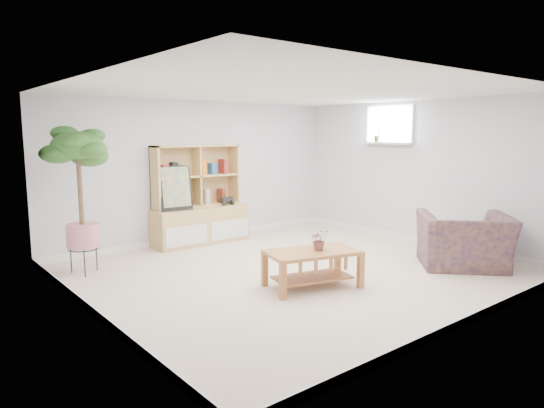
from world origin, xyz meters
TOP-DOWN VIEW (x-y plane):
  - floor at (0.00, 0.00)m, footprint 5.50×5.00m
  - ceiling at (0.00, 0.00)m, footprint 5.50×5.00m
  - walls at (0.00, 0.00)m, footprint 5.51×5.01m
  - baseboard at (0.00, 0.00)m, footprint 5.50×5.00m
  - window at (2.73, 0.60)m, footprint 0.10×0.98m
  - window_sill at (2.67, 0.60)m, footprint 0.14×1.00m
  - storage_unit at (-0.16, 2.24)m, footprint 1.66×0.56m
  - poster at (-0.64, 2.19)m, footprint 0.53×0.18m
  - toy_truck at (0.33, 2.19)m, footprint 0.30×0.23m
  - coffee_table at (-0.34, -0.67)m, footprint 1.23×0.88m
  - table_plant at (-0.25, -0.70)m, footprint 0.30×0.28m
  - floor_tree at (-2.30, 1.66)m, footprint 0.87×0.87m
  - armchair at (1.89, -1.37)m, footprint 1.53×1.54m
  - sill_plant at (2.67, 0.81)m, footprint 0.16×0.15m

SIDE VIEW (x-z plane):
  - floor at x=0.00m, z-range -0.01..0.01m
  - baseboard at x=0.00m, z-range 0.00..0.10m
  - coffee_table at x=-0.34m, z-range 0.00..0.45m
  - armchair at x=1.89m, z-range 0.00..0.86m
  - table_plant at x=-0.25m, z-range 0.45..0.71m
  - toy_truck at x=0.33m, z-range 0.62..0.77m
  - storage_unit at x=-0.16m, z-range 0.00..1.66m
  - floor_tree at x=-2.30m, z-range 0.00..1.96m
  - poster at x=-0.64m, z-range 0.62..1.34m
  - walls at x=0.00m, z-range 0.00..2.40m
  - window_sill at x=2.67m, z-range 1.66..1.70m
  - sill_plant at x=2.67m, z-range 1.70..1.94m
  - window at x=2.73m, z-range 1.66..2.34m
  - ceiling at x=0.00m, z-range 2.40..2.40m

